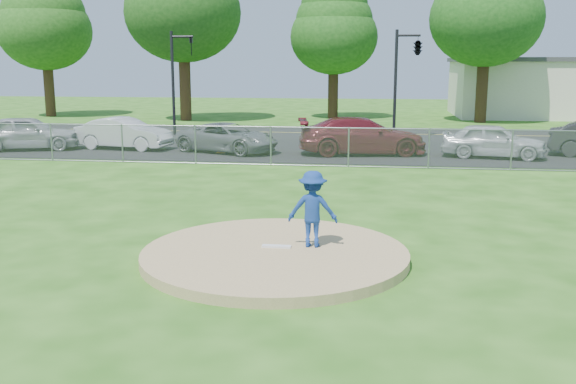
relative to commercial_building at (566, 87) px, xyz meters
name	(u,v)px	position (x,y,z in m)	size (l,w,h in m)	color
ground	(318,175)	(-16.00, -28.00, -2.16)	(120.00, 120.00, 0.00)	#235813
pitchers_mound	(275,255)	(-16.00, -38.00, -2.06)	(5.40, 5.40, 0.20)	tan
pitching_rubber	(276,246)	(-16.00, -37.80, -1.94)	(0.60, 0.15, 0.04)	white
chain_link_fence	(322,147)	(-16.00, -26.00, -1.41)	(40.00, 0.06, 1.50)	gray
parking_lot	(330,151)	(-16.00, -21.50, -2.15)	(50.00, 8.00, 0.01)	black
street	(339,133)	(-16.00, -14.00, -2.16)	(60.00, 7.00, 0.01)	black
commercial_building	(566,87)	(0.00, 0.00, 0.00)	(16.40, 9.40, 4.30)	beige
tree_far_left	(44,19)	(-38.00, -5.00, 4.90)	(6.72, 6.72, 10.74)	#3B2415
tree_center	(334,26)	(-17.00, -4.00, 4.31)	(6.16, 6.16, 9.84)	#321D12
tree_right	(487,4)	(-7.00, -6.00, 5.49)	(7.28, 7.28, 11.63)	#332012
traffic_signal_left	(177,73)	(-24.76, -16.00, 1.20)	(1.28, 0.20, 5.60)	black
traffic_signal_center	(416,49)	(-12.03, -16.00, 2.45)	(1.42, 2.48, 5.60)	black
pitcher	(313,209)	(-15.28, -37.61, -1.17)	(1.02, 0.58, 1.58)	navy
traffic_cone	(221,146)	(-20.73, -22.85, -1.82)	(0.34, 0.34, 0.65)	orange
parked_car_silver	(27,133)	(-29.74, -22.97, -1.37)	(1.84, 4.58, 1.56)	#AEAFB3
parked_car_white	(124,133)	(-25.47, -22.12, -1.43)	(1.52, 4.37, 1.44)	silver
parked_car_gray	(228,138)	(-20.49, -22.53, -1.50)	(2.14, 4.65, 1.29)	slate
parked_car_darkred	(362,136)	(-14.56, -22.44, -1.35)	(2.24, 5.51, 1.60)	maroon
parked_car_pearl	(493,140)	(-9.08, -22.73, -1.43)	(1.70, 4.23, 1.44)	silver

